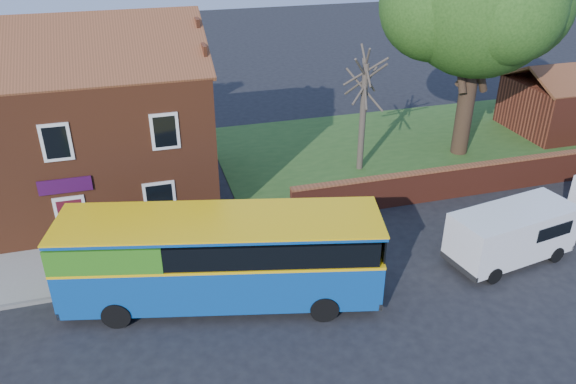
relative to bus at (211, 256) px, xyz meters
name	(u,v)px	position (x,y,z in m)	size (l,w,h in m)	color
ground	(292,334)	(2.17, -2.49, -1.87)	(120.00, 120.00, 0.00)	black
pavement	(76,268)	(-4.83, 3.26, -1.81)	(18.00, 3.50, 0.12)	gray
kerb	(73,296)	(-4.83, 1.51, -1.80)	(18.00, 0.15, 0.14)	slate
grass_strip	(443,143)	(15.17, 10.51, -1.85)	(26.00, 12.00, 0.04)	#426B28
shop_building	(68,133)	(-4.85, 9.01, 1.55)	(12.30, 8.13, 10.50)	brown
boundary_wall	(508,174)	(15.17, 4.51, -1.06)	(22.00, 0.38, 1.60)	maroon
bus	(211,256)	(0.00, 0.00, 0.00)	(11.16, 5.18, 3.29)	#0E479A
van_near	(512,233)	(11.54, -0.71, -0.64)	(5.26, 2.79, 2.19)	white
large_tree	(481,0)	(15.41, 9.31, 6.30)	(10.22, 8.09, 12.47)	black
bare_tree	(363,112)	(9.16, 8.65, 1.28)	(2.30, 2.74, 6.13)	#4C4238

